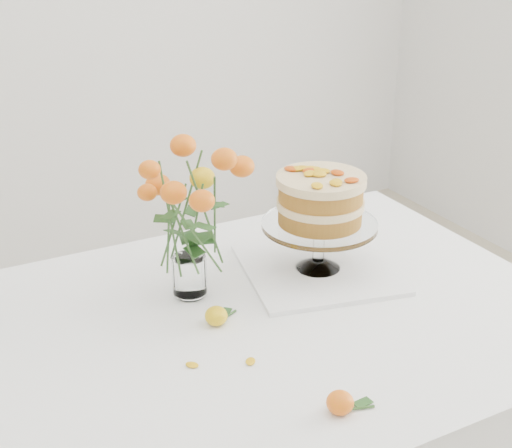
{
  "coord_description": "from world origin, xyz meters",
  "views": [
    {
      "loc": [
        -0.52,
        -1.12,
        1.53
      ],
      "look_at": [
        0.13,
        0.12,
        0.9
      ],
      "focal_mm": 50.0,
      "sensor_mm": 36.0,
      "label": 1
    }
  ],
  "objects": [
    {
      "name": "napkin",
      "position": [
        0.28,
        0.11,
        0.76
      ],
      "size": [
        0.39,
        0.39,
        0.01
      ],
      "primitive_type": "cube",
      "rotation": [
        0.0,
        0.0,
        -0.21
      ],
      "color": "white",
      "rests_on": "table"
    },
    {
      "name": "table",
      "position": [
        0.0,
        0.0,
        0.67
      ],
      "size": [
        1.43,
        0.93,
        0.76
      ],
      "color": "tan",
      "rests_on": "ground"
    },
    {
      "name": "cake_stand",
      "position": [
        0.28,
        0.11,
        0.92
      ],
      "size": [
        0.26,
        0.26,
        0.23
      ],
      "rotation": [
        0.0,
        0.0,
        0.3
      ],
      "color": "white",
      "rests_on": "napkin"
    },
    {
      "name": "loose_rose_near",
      "position": [
        -0.02,
        0.01,
        0.78
      ],
      "size": [
        0.08,
        0.05,
        0.04
      ],
      "rotation": [
        0.0,
        0.0,
        0.4
      ],
      "color": "yellow",
      "rests_on": "table"
    },
    {
      "name": "rose_vase",
      "position": [
        -0.02,
        0.14,
        0.97
      ],
      "size": [
        0.3,
        0.3,
        0.37
      ],
      "rotation": [
        0.0,
        0.0,
        -0.28
      ],
      "color": "white",
      "rests_on": "table"
    },
    {
      "name": "loose_rose_far",
      "position": [
        0.05,
        -0.33,
        0.78
      ],
      "size": [
        0.08,
        0.05,
        0.04
      ],
      "rotation": [
        0.0,
        0.0,
        -0.31
      ],
      "color": "orange",
      "rests_on": "table"
    },
    {
      "name": "stray_petal_b",
      "position": [
        -0.02,
        -0.14,
        0.76
      ],
      "size": [
        0.03,
        0.02,
        0.0
      ],
      "primitive_type": "ellipsoid",
      "color": "#E9AC0E",
      "rests_on": "table"
    },
    {
      "name": "stray_petal_a",
      "position": [
        -0.12,
        -0.1,
        0.76
      ],
      "size": [
        0.03,
        0.02,
        0.0
      ],
      "primitive_type": "ellipsoid",
      "color": "#E9AC0E",
      "rests_on": "table"
    }
  ]
}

